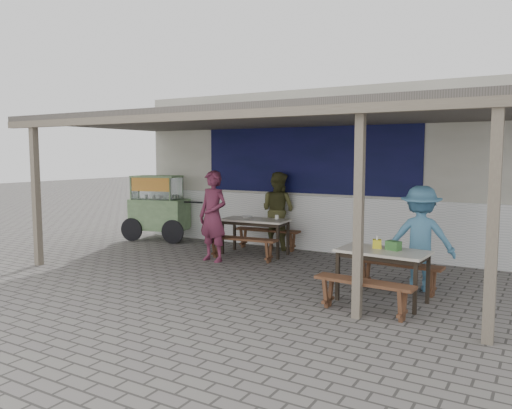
{
  "coord_description": "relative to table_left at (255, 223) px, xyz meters",
  "views": [
    {
      "loc": [
        4.41,
        -6.94,
        2.1
      ],
      "look_at": [
        -0.22,
        0.9,
        1.18
      ],
      "focal_mm": 35.0,
      "sensor_mm": 36.0,
      "label": 1
    }
  ],
  "objects": [
    {
      "name": "ground",
      "position": [
        0.86,
        -1.95,
        -0.67
      ],
      "size": [
        60.0,
        60.0,
        0.0
      ],
      "primitive_type": "plane",
      "color": "#615D58",
      "rests_on": "ground"
    },
    {
      "name": "back_wall",
      "position": [
        0.86,
        1.63,
        1.05
      ],
      "size": [
        9.0,
        1.28,
        3.5
      ],
      "color": "beige",
      "rests_on": "ground"
    },
    {
      "name": "warung_roof",
      "position": [
        0.88,
        -1.05,
        2.05
      ],
      "size": [
        9.0,
        4.21,
        2.81
      ],
      "color": "#514B45",
      "rests_on": "ground"
    },
    {
      "name": "table_left",
      "position": [
        0.0,
        0.0,
        0.0
      ],
      "size": [
        1.44,
        0.78,
        0.75
      ],
      "rotation": [
        0.0,
        0.0,
        0.09
      ],
      "color": "beige",
      "rests_on": "ground"
    },
    {
      "name": "bench_left_street",
      "position": [
        0.05,
        -0.62,
        -0.33
      ],
      "size": [
        1.5,
        0.41,
        0.45
      ],
      "rotation": [
        0.0,
        0.0,
        0.09
      ],
      "color": "brown",
      "rests_on": "ground"
    },
    {
      "name": "bench_left_wall",
      "position": [
        -0.05,
        0.62,
        -0.33
      ],
      "size": [
        1.5,
        0.41,
        0.45
      ],
      "rotation": [
        0.0,
        0.0,
        0.09
      ],
      "color": "brown",
      "rests_on": "ground"
    },
    {
      "name": "table_right",
      "position": [
        3.29,
        -2.0,
        -0.0
      ],
      "size": [
        1.28,
        0.79,
        0.75
      ],
      "rotation": [
        0.0,
        0.0,
        -0.08
      ],
      "color": "beige",
      "rests_on": "ground"
    },
    {
      "name": "bench_right_street",
      "position": [
        3.23,
        -2.66,
        -0.34
      ],
      "size": [
        1.35,
        0.38,
        0.45
      ],
      "rotation": [
        0.0,
        0.0,
        -0.08
      ],
      "color": "brown",
      "rests_on": "ground"
    },
    {
      "name": "bench_right_wall",
      "position": [
        3.34,
        -1.34,
        -0.34
      ],
      "size": [
        1.35,
        0.38,
        0.45
      ],
      "rotation": [
        0.0,
        0.0,
        -0.08
      ],
      "color": "brown",
      "rests_on": "ground"
    },
    {
      "name": "vendor_cart",
      "position": [
        -2.95,
        0.34,
        0.19
      ],
      "size": [
        1.88,
        1.06,
        1.58
      ],
      "rotation": [
        0.0,
        0.0,
        0.21
      ],
      "color": "#7FA46D",
      "rests_on": "ground"
    },
    {
      "name": "patron_street_side",
      "position": [
        -0.39,
        -0.97,
        0.22
      ],
      "size": [
        0.69,
        0.49,
        1.78
      ],
      "primitive_type": "imported",
      "rotation": [
        0.0,
        0.0,
        -0.11
      ],
      "color": "#63253C",
      "rests_on": "ground"
    },
    {
      "name": "patron_wall_side",
      "position": [
        0.11,
        0.8,
        0.19
      ],
      "size": [
        0.93,
        0.78,
        1.71
      ],
      "primitive_type": "imported",
      "rotation": [
        0.0,
        0.0,
        2.97
      ],
      "color": "#4C4B26",
      "rests_on": "ground"
    },
    {
      "name": "patron_right_table",
      "position": [
        3.59,
        -1.07,
        0.14
      ],
      "size": [
        1.16,
        0.83,
        1.62
      ],
      "primitive_type": "imported",
      "rotation": [
        0.0,
        0.0,
        3.38
      ],
      "color": "teal",
      "rests_on": "ground"
    },
    {
      "name": "tissue_box",
      "position": [
        3.17,
        -1.89,
        0.14
      ],
      "size": [
        0.15,
        0.15,
        0.12
      ],
      "primitive_type": "cube",
      "rotation": [
        0.0,
        0.0,
        0.3
      ],
      "color": "yellow",
      "rests_on": "table_right"
    },
    {
      "name": "donation_box",
      "position": [
        3.41,
        -1.93,
        0.15
      ],
      "size": [
        0.23,
        0.19,
        0.13
      ],
      "primitive_type": "cube",
      "rotation": [
        0.0,
        0.0,
        -0.35
      ],
      "color": "#356A2F",
      "rests_on": "table_right"
    },
    {
      "name": "condiment_jar",
      "position": [
        0.39,
        0.24,
        0.12
      ],
      "size": [
        0.08,
        0.08,
        0.09
      ],
      "primitive_type": "cylinder",
      "color": "silver",
      "rests_on": "table_left"
    },
    {
      "name": "condiment_bowl",
      "position": [
        -0.21,
        0.03,
        0.11
      ],
      "size": [
        0.27,
        0.27,
        0.05
      ],
      "primitive_type": "imported",
      "rotation": [
        0.0,
        0.0,
        -0.37
      ],
      "color": "silver",
      "rests_on": "table_left"
    }
  ]
}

